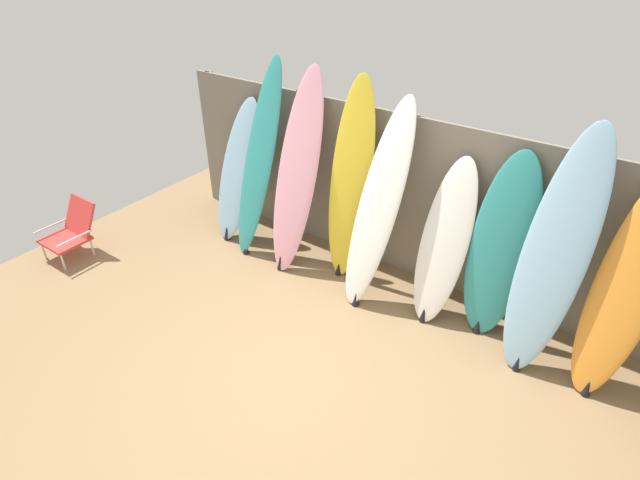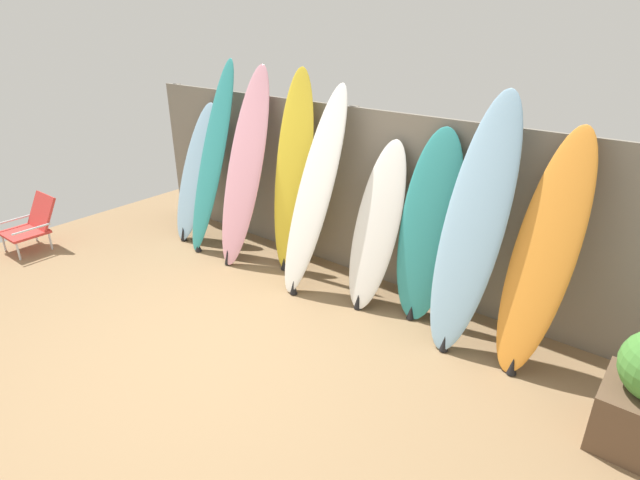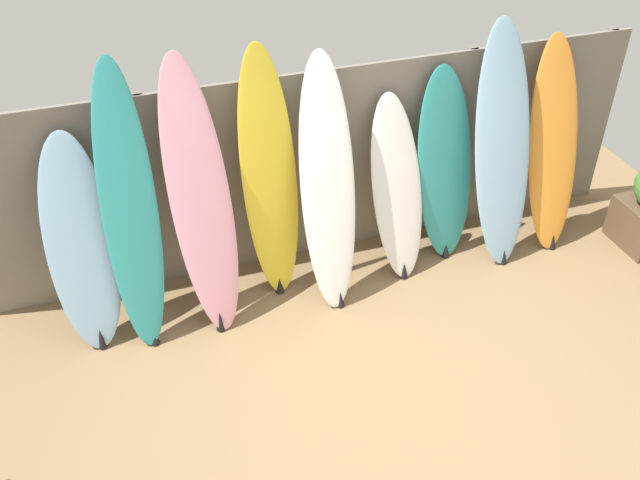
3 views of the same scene
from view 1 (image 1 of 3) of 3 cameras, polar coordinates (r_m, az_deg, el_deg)
ground at (r=4.55m, az=-3.01°, el=-15.36°), size 7.68×7.68×0.00m
fence_back at (r=5.37m, az=10.08°, el=4.64°), size 6.08×0.11×1.80m
surfboard_skyblue_0 at (r=6.17m, az=-9.36°, el=7.70°), size 0.57×0.73×1.67m
surfboard_teal_1 at (r=5.76m, az=-6.99°, el=9.04°), size 0.51×0.84×2.20m
surfboard_pink_2 at (r=5.45m, az=-2.63°, el=7.56°), size 0.55×0.88×2.16m
surfboard_yellow_3 at (r=5.25m, az=3.50°, el=6.48°), size 0.50×0.48×2.16m
surfboard_white_4 at (r=4.94m, az=6.70°, el=3.84°), size 0.56×0.89×2.05m
surfboard_white_5 at (r=4.91m, az=14.00°, el=-0.41°), size 0.48×0.67×1.58m
surfboard_teal_6 at (r=4.82m, az=19.93°, el=-0.88°), size 0.58×0.52×1.76m
surfboard_skyblue_7 at (r=4.53m, az=25.24°, el=-1.65°), size 0.58×0.78×2.13m
surfboard_orange_8 at (r=4.61m, az=31.68°, el=-4.74°), size 0.56×0.75×1.92m
beach_chair at (r=6.55m, az=-26.51°, el=1.10°), size 0.50×0.58×0.63m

